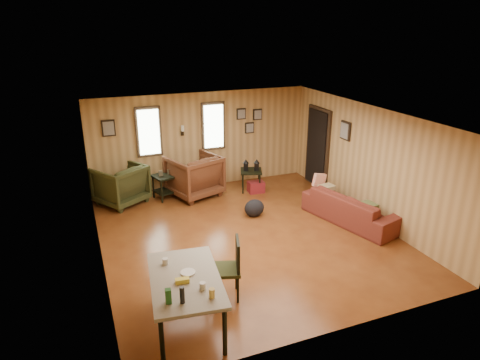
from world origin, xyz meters
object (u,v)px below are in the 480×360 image
object	(u,v)px
recliner_green	(120,183)
end_table	(166,182)
dining_table	(185,283)
side_table	(251,169)
recliner_brown	(194,174)
sofa	(352,203)

from	to	relation	value
recliner_green	end_table	world-z (taller)	recliner_green
end_table	dining_table	size ratio (longest dim) A/B	0.44
end_table	side_table	size ratio (longest dim) A/B	0.87
recliner_green	side_table	xyz separation A→B (m)	(3.12, -0.37, 0.05)
side_table	dining_table	distance (m)	5.21
recliner_brown	dining_table	xyz separation A→B (m)	(-1.41, -4.60, 0.15)
recliner_brown	side_table	bearing A→B (deg)	152.27
end_table	dining_table	bearing A→B (deg)	-99.02
end_table	recliner_brown	bearing A→B (deg)	-6.75
recliner_green	dining_table	size ratio (longest dim) A/B	0.62
recliner_brown	recliner_green	size ratio (longest dim) A/B	1.10
recliner_brown	recliner_green	xyz separation A→B (m)	(-1.71, 0.16, -0.05)
sofa	recliner_brown	xyz separation A→B (m)	(-2.69, 2.63, 0.14)
sofa	side_table	distance (m)	2.73
end_table	dining_table	xyz separation A→B (m)	(-0.74, -4.68, 0.31)
end_table	side_table	world-z (taller)	side_table
sofa	recliner_green	world-z (taller)	recliner_green
side_table	dining_table	xyz separation A→B (m)	(-2.82, -4.38, 0.15)
sofa	dining_table	world-z (taller)	dining_table
recliner_brown	end_table	bearing A→B (deg)	-25.69
sofa	recliner_brown	world-z (taller)	recliner_brown
recliner_brown	dining_table	world-z (taller)	recliner_brown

